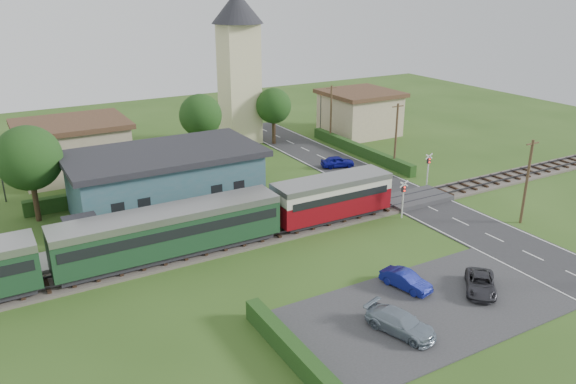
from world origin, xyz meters
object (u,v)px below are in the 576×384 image
equipment_hut (83,235)px  crossing_signal_near (403,194)px  station_building (166,180)px  train (125,240)px  pedestrian_near (254,210)px  car_on_road (338,162)px  car_park_dark (481,284)px  pedestrian_far (98,238)px  car_park_blue (406,280)px  church_tower (239,57)px  crossing_signal_far (428,165)px  car_park_silver (401,323)px  house_west (73,148)px  house_east (360,112)px

equipment_hut → crossing_signal_near: 25.04m
station_building → train: 10.73m
crossing_signal_near → pedestrian_near: 12.35m
car_on_road → car_park_dark: 26.48m
train → pedestrian_far: size_ratio=22.42×
car_park_blue → pedestrian_near: pedestrian_near is taller
station_building → church_tower: bearing=48.6°
crossing_signal_far → pedestrian_near: size_ratio=2.12×
crossing_signal_far → car_park_silver: 25.23m
house_west → pedestrian_near: 22.81m
car_park_silver → pedestrian_far: 22.00m
house_east → train: bearing=-148.4°
crossing_signal_near → station_building: bearing=145.2°
crossing_signal_far → station_building: bearing=164.4°
car_on_road → car_park_blue: 25.28m
station_building → train: bearing=-122.9°
pedestrian_near → car_park_silver: bearing=97.7°
crossing_signal_near → crossing_signal_far: (7.20, 4.80, 0.00)m
car_park_blue → pedestrian_far: size_ratio=1.78×
crossing_signal_far → pedestrian_near: crossing_signal_far is taller
station_building → car_on_road: (19.44, 2.50, -2.04)m
station_building → crossing_signal_far: bearing=-15.6°
house_west → pedestrian_far: size_ratio=5.61×
car_on_road → equipment_hut: bearing=123.7°
crossing_signal_far → car_park_silver: (-18.14, -17.47, -1.46)m
crossing_signal_near → car_park_silver: 16.80m
house_west → house_east: same height
church_tower → pedestrian_far: size_ratio=9.14×
house_east → car_park_silver: size_ratio=2.11×
crossing_signal_far → car_park_silver: size_ratio=0.79×
train → car_park_dark: (18.62, -14.15, -1.57)m
station_building → pedestrian_near: bearing=-50.9°
train → car_park_silver: 18.89m
church_tower → crossing_signal_near: size_ratio=5.37×
house_east → crossing_signal_near: house_east is taller
car_park_blue → crossing_signal_near: bearing=36.7°
crossing_signal_near → car_park_silver: crossing_signal_near is taller
house_east → pedestrian_near: size_ratio=5.69×
station_building → house_east: house_east is taller
church_tower → pedestrian_far: 33.01m
equipment_hut → car_park_dark: bearing=-39.8°
crossing_signal_near → car_park_blue: (-7.46, -9.09, -1.50)m
pedestrian_near → station_building: bearing=-44.1°
station_building → crossing_signal_far: station_building is taller
church_tower → car_park_dark: size_ratio=4.62×
house_east → station_building: bearing=-156.6°
train → car_park_silver: (11.29, -15.08, -1.49)m
station_building → pedestrian_far: station_building is taller
equipment_hut → house_west: bearing=81.4°
station_building → car_park_blue: (8.94, -20.49, -2.05)m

